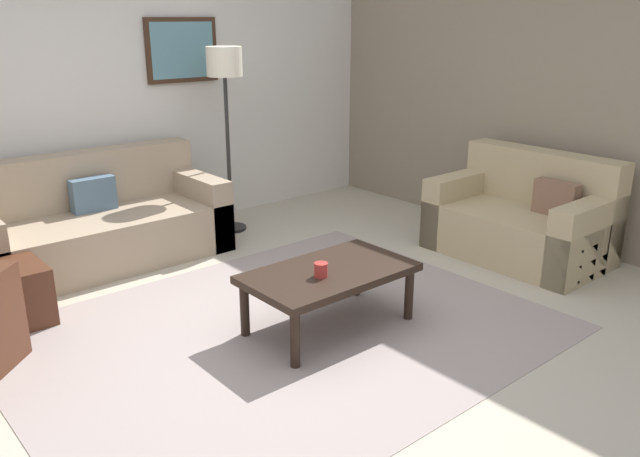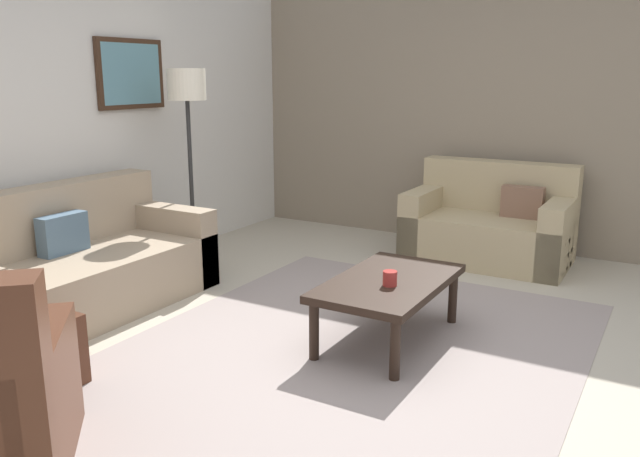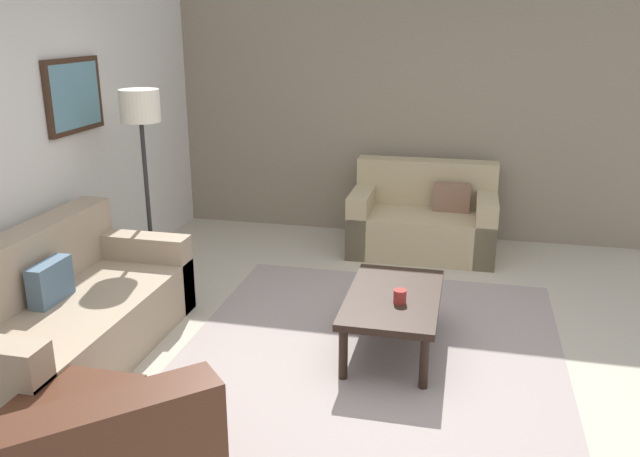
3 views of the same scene
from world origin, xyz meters
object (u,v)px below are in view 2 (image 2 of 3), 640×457
object	(u,v)px
coffee_table	(389,287)
lamp_standing	(188,105)
couch_main	(66,271)
framed_artwork	(131,74)
couch_loveseat	(491,227)
ottoman	(10,356)
cup	(390,278)

from	to	relation	value
coffee_table	lamp_standing	world-z (taller)	lamp_standing
couch_main	framed_artwork	size ratio (longest dim) A/B	2.80
framed_artwork	couch_loveseat	bearing A→B (deg)	-57.95
couch_loveseat	ottoman	bearing A→B (deg)	158.35
coffee_table	cup	size ratio (longest dim) A/B	12.06
lamp_standing	framed_artwork	xyz separation A→B (m)	(-0.15, 0.48, 0.26)
ottoman	framed_artwork	distance (m)	2.84
ottoman	lamp_standing	size ratio (longest dim) A/B	0.33
couch_loveseat	coffee_table	size ratio (longest dim) A/B	1.28
lamp_standing	framed_artwork	size ratio (longest dim) A/B	2.37
coffee_table	framed_artwork	xyz separation A→B (m)	(0.49, 2.64, 1.31)
ottoman	framed_artwork	size ratio (longest dim) A/B	0.78
coffee_table	framed_artwork	distance (m)	2.99
coffee_table	couch_main	bearing A→B (deg)	106.68
coffee_table	framed_artwork	bearing A→B (deg)	79.51
couch_main	framed_artwork	bearing A→B (deg)	20.24
couch_loveseat	lamp_standing	xyz separation A→B (m)	(-1.54, 2.21, 1.11)
couch_main	couch_loveseat	xyz separation A→B (m)	(2.84, -2.27, 0.01)
ottoman	lamp_standing	distance (m)	2.67
couch_main	coffee_table	xyz separation A→B (m)	(0.66, -2.22, 0.06)
cup	framed_artwork	world-z (taller)	framed_artwork
coffee_table	lamp_standing	bearing A→B (deg)	73.58
ottoman	cup	world-z (taller)	cup
couch_main	cup	xyz separation A→B (m)	(0.55, -2.27, 0.16)
coffee_table	ottoman	bearing A→B (deg)	138.15
cup	couch_main	bearing A→B (deg)	103.55
coffee_table	cup	xyz separation A→B (m)	(-0.12, -0.06, 0.10)
ottoman	cup	distance (m)	2.16
ottoman	coffee_table	size ratio (longest dim) A/B	0.51
lamp_standing	framed_artwork	bearing A→B (deg)	106.98
couch_loveseat	lamp_standing	bearing A→B (deg)	124.84
cup	lamp_standing	world-z (taller)	lamp_standing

